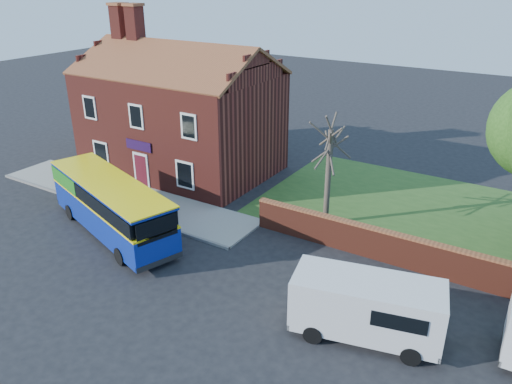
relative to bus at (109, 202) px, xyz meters
The scene contains 9 objects.
ground 5.21m from the bus, 28.68° to the right, with size 120.00×120.00×0.00m, color black.
pavement 4.58m from the bus, 128.24° to the left, with size 18.00×3.50×0.12m, color gray.
kerb 3.50m from the bus, 148.56° to the left, with size 18.00×0.15×0.14m, color slate.
grass_strip 20.40m from the bus, 31.50° to the left, with size 26.00×12.00×0.04m, color #426B28.
shop_building 9.67m from the bus, 106.39° to the left, with size 12.30×8.13×10.50m.
boundary_wall 17.97m from the bus, 14.94° to the left, with size 22.00×0.38×1.60m.
bus is the anchor object (origin of this frame).
van_near 14.24m from the bus, ahead, with size 5.74×3.31×2.37m.
bare_tree 11.43m from the bus, 36.13° to the left, with size 2.16×2.57×5.75m.
Camera 1 is at (14.31, -13.30, 12.46)m, focal length 35.00 mm.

